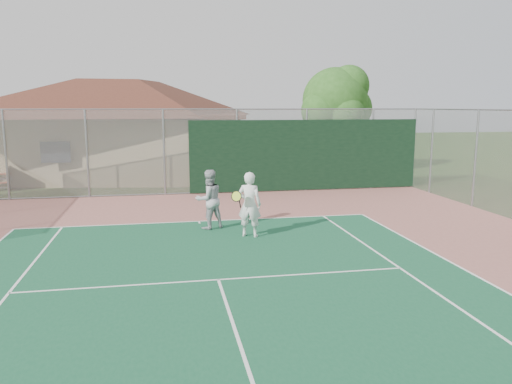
# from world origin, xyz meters

# --- Properties ---
(back_fence) EXTENTS (20.08, 0.11, 3.53)m
(back_fence) POSITION_xyz_m (2.11, 16.98, 1.67)
(back_fence) COLOR gray
(back_fence) RESTS_ON ground
(side_fence_right) EXTENTS (0.08, 9.00, 3.50)m
(side_fence_right) POSITION_xyz_m (10.00, 12.50, 1.75)
(side_fence_right) COLOR gray
(side_fence_right) RESTS_ON ground
(clubhouse) EXTENTS (14.81, 11.06, 5.86)m
(clubhouse) POSITION_xyz_m (-3.07, 23.44, 2.97)
(clubhouse) COLOR tan
(clubhouse) RESTS_ON ground
(tree) EXTENTS (4.14, 3.92, 5.77)m
(tree) POSITION_xyz_m (8.20, 22.21, 3.79)
(tree) COLOR #3E2316
(tree) RESTS_ON ground
(player_white_front) EXTENTS (0.98, 0.78, 1.82)m
(player_white_front) POSITION_xyz_m (1.25, 9.78, 0.92)
(player_white_front) COLOR white
(player_white_front) RESTS_ON ground
(player_grey_back) EXTENTS (1.05, 0.94, 1.77)m
(player_grey_back) POSITION_xyz_m (0.24, 10.91, 0.88)
(player_grey_back) COLOR #ADAFB3
(player_grey_back) RESTS_ON ground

